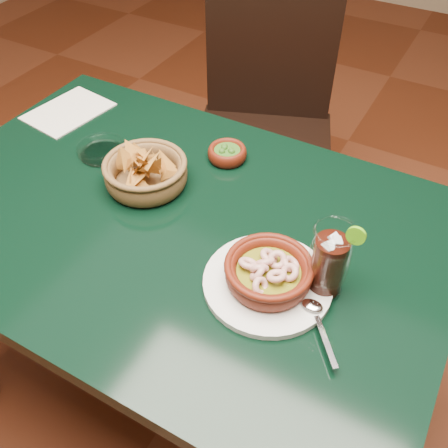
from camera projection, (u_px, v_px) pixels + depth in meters
The scene contains 9 objects.
ground at pixel (189, 383), 1.62m from camera, with size 7.00×7.00×0.00m, color #471C0C.
dining_table at pixel (176, 247), 1.16m from camera, with size 1.20×0.80×0.75m.
dining_chair at pixel (265, 124), 1.72m from camera, with size 0.59×0.59×0.99m.
shrimp_plate at pixel (268, 275), 0.94m from camera, with size 0.31×0.25×0.08m.
chip_basket at pixel (146, 172), 1.15m from camera, with size 0.23×0.23×0.14m.
guacamole_ramekin at pixel (227, 153), 1.23m from camera, with size 0.11×0.11×0.04m.
cola_drink at pixel (329, 262), 0.90m from camera, with size 0.16×0.16×0.18m.
glass_ashtray at pixel (102, 150), 1.25m from camera, with size 0.13×0.13×0.03m.
paper_menu at pixel (68, 111), 1.40m from camera, with size 0.19×0.24×0.00m.
Camera 1 is at (0.48, -0.64, 1.51)m, focal length 40.00 mm.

